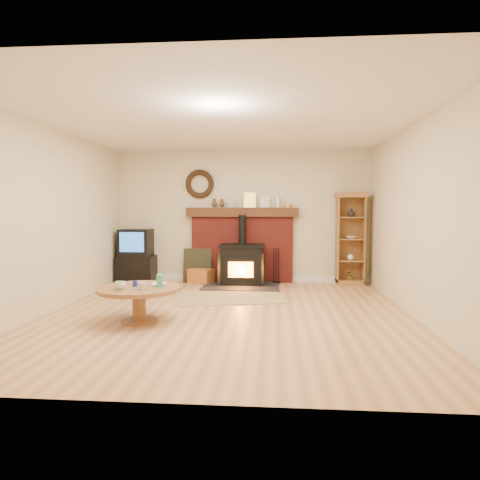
# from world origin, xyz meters

# --- Properties ---
(ground) EXTENTS (5.50, 5.50, 0.00)m
(ground) POSITION_xyz_m (0.00, 0.00, 0.00)
(ground) COLOR #B67C4C
(ground) RESTS_ON ground
(room_shell) EXTENTS (5.02, 5.52, 2.61)m
(room_shell) POSITION_xyz_m (-0.02, 0.09, 1.72)
(room_shell) COLOR beige
(room_shell) RESTS_ON ground
(chimney_breast) EXTENTS (2.20, 0.22, 1.78)m
(chimney_breast) POSITION_xyz_m (0.00, 2.67, 0.80)
(chimney_breast) COLOR maroon
(chimney_breast) RESTS_ON ground
(wood_stove) EXTENTS (1.40, 1.00, 1.34)m
(wood_stove) POSITION_xyz_m (0.02, 2.28, 0.38)
(wood_stove) COLOR black
(wood_stove) RESTS_ON ground
(area_rug) EXTENTS (1.98, 1.55, 0.01)m
(area_rug) POSITION_xyz_m (-0.12, 1.13, 0.01)
(area_rug) COLOR brown
(area_rug) RESTS_ON ground
(tv_unit) EXTENTS (0.72, 0.51, 1.05)m
(tv_unit) POSITION_xyz_m (-2.10, 2.47, 0.51)
(tv_unit) COLOR black
(tv_unit) RESTS_ON ground
(curio_cabinet) EXTENTS (0.57, 0.41, 1.77)m
(curio_cabinet) POSITION_xyz_m (2.09, 2.55, 0.89)
(curio_cabinet) COLOR brown
(curio_cabinet) RESTS_ON ground
(firelog_box) EXTENTS (0.53, 0.44, 0.29)m
(firelog_box) POSITION_xyz_m (-0.79, 2.40, 0.14)
(firelog_box) COLOR gold
(firelog_box) RESTS_ON ground
(leaning_painting) EXTENTS (0.56, 0.15, 0.67)m
(leaning_painting) POSITION_xyz_m (-0.88, 2.55, 0.34)
(leaning_painting) COLOR black
(leaning_painting) RESTS_ON ground
(fire_tools) EXTENTS (0.16, 0.16, 0.70)m
(fire_tools) POSITION_xyz_m (0.68, 2.50, 0.13)
(fire_tools) COLOR black
(fire_tools) RESTS_ON ground
(coffee_table) EXTENTS (1.06, 1.06, 0.61)m
(coffee_table) POSITION_xyz_m (-1.09, -0.49, 0.37)
(coffee_table) COLOR brown
(coffee_table) RESTS_ON ground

